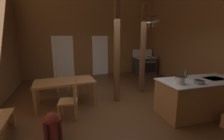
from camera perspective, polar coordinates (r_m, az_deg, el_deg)
ground_plane at (r=4.67m, az=4.38°, el=-13.84°), size 7.64×8.91×0.10m
wall_back at (r=8.16m, az=-7.08°, el=14.53°), size 7.64×0.14×4.69m
wall_right at (r=6.45m, az=35.56°, el=13.06°), size 0.14×8.91×4.69m
glazed_door_back_left at (r=7.97m, az=-17.65°, el=4.61°), size 1.00×0.01×2.05m
glazed_panel_back_right at (r=8.22m, az=-4.38°, el=5.36°), size 0.84×0.01×2.05m
kitchen_island at (r=4.69m, az=29.40°, el=-8.59°), size 2.19×1.03×0.92m
stove_range at (r=8.58m, az=11.96°, el=1.76°), size 1.21×0.91×1.32m
support_post_with_pot_rack at (r=5.56m, az=11.78°, el=8.33°), size 0.66×0.25×3.04m
support_post_center at (r=4.63m, az=1.82°, el=6.23°), size 0.14×0.14×3.04m
dining_table at (r=4.76m, az=-17.13°, el=-4.79°), size 1.74×0.97×0.74m
ladderback_chair_near_window at (r=5.77m, az=-18.33°, el=-4.00°), size 0.46×0.46×0.95m
ladderback_chair_by_post at (r=4.02m, az=-15.31°, el=-10.90°), size 0.52×0.52×0.95m
backpack at (r=3.35m, az=-21.23°, el=-18.86°), size 0.34×0.32×0.60m
stockpot_on_counter at (r=3.92m, az=23.84°, el=-3.42°), size 0.30×0.23×0.19m
mixing_bowl_on_counter at (r=4.16m, az=29.57°, el=-3.87°), size 0.24×0.24×0.09m
bottle_tall_on_counter at (r=4.57m, az=25.74°, el=-1.39°), size 0.07×0.07×0.25m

